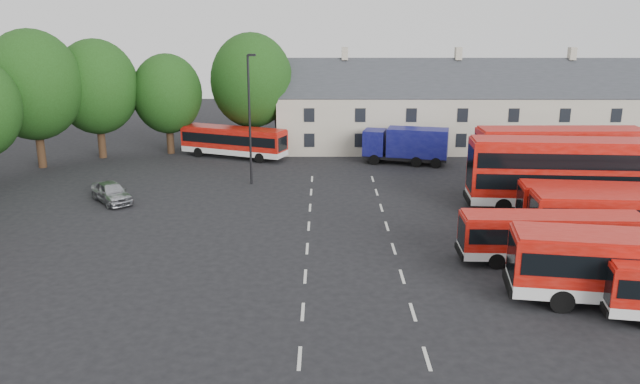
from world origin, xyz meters
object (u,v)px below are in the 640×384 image
at_px(bus_dd_south, 560,170).
at_px(lamppost, 250,116).
at_px(silver_car, 111,192).
at_px(box_truck, 407,144).

relative_size(bus_dd_south, lamppost, 1.20).
distance_m(bus_dd_south, silver_car, 31.48).
height_order(box_truck, lamppost, lamppost).
distance_m(bus_dd_south, lamppost, 23.05).
bearing_deg(bus_dd_south, silver_car, -178.90).
height_order(bus_dd_south, silver_car, bus_dd_south).
xyz_separation_m(silver_car, lamppost, (9.51, 5.20, 4.68)).
bearing_deg(box_truck, lamppost, -138.33).
distance_m(bus_dd_south, box_truck, 16.44).
height_order(box_truck, silver_car, box_truck).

